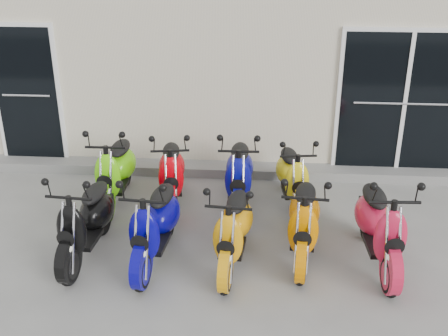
{
  "coord_description": "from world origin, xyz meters",
  "views": [
    {
      "loc": [
        0.48,
        -6.06,
        3.8
      ],
      "look_at": [
        0.0,
        0.6,
        0.75
      ],
      "focal_mm": 45.0,
      "sensor_mm": 36.0,
      "label": 1
    }
  ],
  "objects": [
    {
      "name": "scooter_back_blue",
      "position": [
        0.18,
        0.96,
        0.62
      ],
      "size": [
        0.64,
        1.69,
        1.24
      ],
      "primitive_type": null,
      "rotation": [
        0.0,
        0.0,
        0.02
      ],
      "color": "#0A0B79",
      "rests_on": "ground"
    },
    {
      "name": "door_right",
      "position": [
        2.6,
        2.17,
        1.26
      ],
      "size": [
        2.02,
        0.08,
        2.22
      ],
      "primitive_type": "cube",
      "color": "black",
      "rests_on": "front_step"
    },
    {
      "name": "scooter_back_red",
      "position": [
        -0.77,
        1.0,
        0.59
      ],
      "size": [
        0.82,
        1.67,
        1.18
      ],
      "primitive_type": null,
      "rotation": [
        0.0,
        0.0,
        0.15
      ],
      "color": "red",
      "rests_on": "ground"
    },
    {
      "name": "building",
      "position": [
        0.0,
        5.2,
        1.6
      ],
      "size": [
        14.0,
        6.0,
        3.2
      ],
      "primitive_type": "cube",
      "color": "beige",
      "rests_on": "ground"
    },
    {
      "name": "scooter_front_blue",
      "position": [
        -0.73,
        -0.47,
        0.62
      ],
      "size": [
        0.76,
        1.72,
        1.23
      ],
      "primitive_type": null,
      "rotation": [
        0.0,
        0.0,
        -0.09
      ],
      "color": "#080484",
      "rests_on": "ground"
    },
    {
      "name": "scooter_front_orange_a",
      "position": [
        0.18,
        -0.49,
        0.59
      ],
      "size": [
        0.72,
        1.64,
        1.18
      ],
      "primitive_type": null,
      "rotation": [
        0.0,
        0.0,
        -0.09
      ],
      "color": "orange",
      "rests_on": "ground"
    },
    {
      "name": "scooter_front_orange_b",
      "position": [
        1.01,
        -0.25,
        0.6
      ],
      "size": [
        0.74,
        1.68,
        1.2
      ],
      "primitive_type": null,
      "rotation": [
        0.0,
        0.0,
        -0.09
      ],
      "color": "orange",
      "rests_on": "ground"
    },
    {
      "name": "front_step",
      "position": [
        0.0,
        2.02,
        0.07
      ],
      "size": [
        14.0,
        0.4,
        0.15
      ],
      "primitive_type": "cube",
      "color": "gray",
      "rests_on": "ground"
    },
    {
      "name": "ground",
      "position": [
        0.0,
        0.0,
        0.0
      ],
      "size": [
        80.0,
        80.0,
        0.0
      ],
      "primitive_type": "plane",
      "color": "gray",
      "rests_on": "ground"
    },
    {
      "name": "scooter_front_black",
      "position": [
        -1.57,
        -0.43,
        0.61
      ],
      "size": [
        0.72,
        1.68,
        1.21
      ],
      "primitive_type": null,
      "rotation": [
        0.0,
        0.0,
        -0.08
      ],
      "color": "black",
      "rests_on": "ground"
    },
    {
      "name": "scooter_back_yellow",
      "position": [
        0.92,
        1.04,
        0.56
      ],
      "size": [
        0.73,
        1.58,
        1.13
      ],
      "primitive_type": null,
      "rotation": [
        0.0,
        0.0,
        0.12
      ],
      "color": "yellow",
      "rests_on": "ground"
    },
    {
      "name": "scooter_back_green",
      "position": [
        -1.56,
        0.96,
        0.62
      ],
      "size": [
        0.64,
        1.69,
        1.25
      ],
      "primitive_type": null,
      "rotation": [
        0.0,
        0.0,
        0.01
      ],
      "color": "#68E60C",
      "rests_on": "ground"
    },
    {
      "name": "scooter_front_red",
      "position": [
        1.87,
        -0.35,
        0.64
      ],
      "size": [
        0.72,
        1.76,
        1.27
      ],
      "primitive_type": null,
      "rotation": [
        0.0,
        0.0,
        0.06
      ],
      "color": "red",
      "rests_on": "ground"
    },
    {
      "name": "door_left",
      "position": [
        -3.2,
        2.17,
        1.26
      ],
      "size": [
        1.07,
        0.08,
        2.22
      ],
      "primitive_type": "cube",
      "color": "black",
      "rests_on": "front_step"
    }
  ]
}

